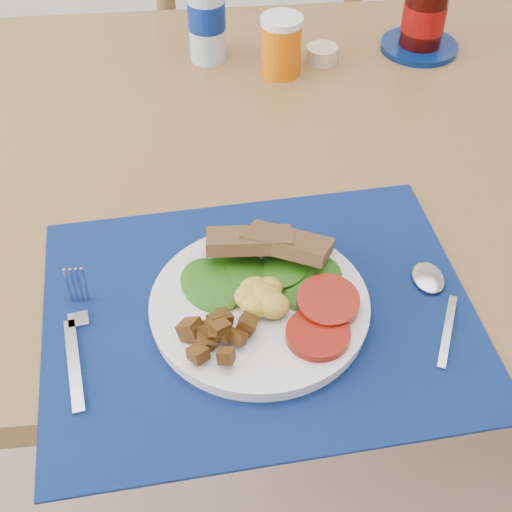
% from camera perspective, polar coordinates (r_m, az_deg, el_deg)
% --- Properties ---
extents(ground, '(4.00, 4.00, 0.00)m').
position_cam_1_polar(ground, '(1.54, 5.20, -19.04)').
color(ground, gray).
rests_on(ground, ground).
extents(table, '(1.40, 0.90, 0.75)m').
position_cam_1_polar(table, '(1.13, 5.71, 5.74)').
color(table, brown).
rests_on(table, ground).
extents(chair_far, '(0.47, 0.45, 1.21)m').
position_cam_1_polar(chair_far, '(1.72, -0.22, 18.20)').
color(chair_far, brown).
rests_on(chair_far, ground).
extents(placemat, '(0.52, 0.42, 0.00)m').
position_cam_1_polar(placemat, '(0.82, 0.28, -4.55)').
color(placemat, black).
rests_on(placemat, table).
extents(breakfast_plate, '(0.25, 0.25, 0.06)m').
position_cam_1_polar(breakfast_plate, '(0.80, -0.04, -3.87)').
color(breakfast_plate, silver).
rests_on(breakfast_plate, placemat).
extents(fork, '(0.03, 0.18, 0.00)m').
position_cam_1_polar(fork, '(0.82, -14.14, -6.19)').
color(fork, '#B2B5BA').
rests_on(fork, placemat).
extents(spoon, '(0.05, 0.16, 0.00)m').
position_cam_1_polar(spoon, '(0.86, 14.06, -3.10)').
color(spoon, '#B2B5BA').
rests_on(spoon, placemat).
extents(water_bottle, '(0.06, 0.06, 0.21)m').
position_cam_1_polar(water_bottle, '(1.24, -4.02, 19.29)').
color(water_bottle, '#ADBFCC').
rests_on(water_bottle, table).
extents(juice_glass, '(0.07, 0.07, 0.09)m').
position_cam_1_polar(juice_glass, '(1.21, 2.02, 16.35)').
color(juice_glass, '#D35D05').
rests_on(juice_glass, table).
extents(ramekin, '(0.05, 0.05, 0.03)m').
position_cam_1_polar(ramekin, '(1.27, 5.30, 15.77)').
color(ramekin, beige).
rests_on(ramekin, table).
extents(jam_on_saucer, '(0.13, 0.13, 0.12)m').
position_cam_1_polar(jam_on_saucer, '(1.31, 13.26, 17.89)').
color(jam_on_saucer, '#051B56').
rests_on(jam_on_saucer, table).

